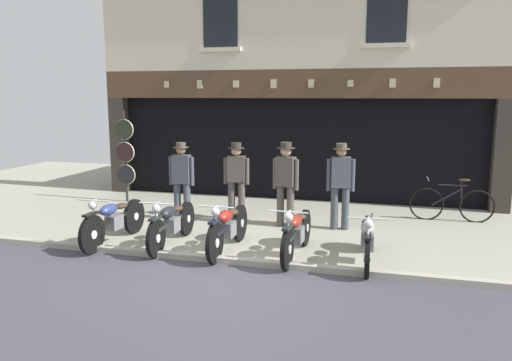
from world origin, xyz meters
name	(u,v)px	position (x,y,z in m)	size (l,w,h in m)	color
ground	(206,290)	(0.00, -0.98, -0.04)	(22.22, 22.00, 0.18)	gray
shop_facade	(305,131)	(0.00, 7.04, 1.64)	(10.52, 4.42, 5.88)	black
motorcycle_left	(114,220)	(-2.39, 0.60, 0.43)	(0.62, 2.04, 0.93)	black
motorcycle_center_left	(172,223)	(-1.30, 0.73, 0.43)	(0.62, 2.04, 0.93)	black
motorcycle_center	(228,227)	(-0.22, 0.67, 0.44)	(0.62, 2.00, 0.94)	black
motorcycle_center_right	(297,232)	(0.98, 0.69, 0.43)	(0.62, 2.00, 0.93)	black
motorcycle_right	(367,238)	(2.14, 0.69, 0.41)	(0.62, 1.98, 0.90)	black
salesman_left	(182,177)	(-1.89, 2.54, 0.93)	(0.56, 0.33, 1.69)	#3D424C
shopkeeper_center	(236,177)	(-0.77, 2.89, 0.94)	(0.56, 0.36, 1.68)	#47423D
salesman_right	(286,180)	(0.39, 2.56, 0.98)	(0.55, 0.37, 1.75)	#47423D
assistant_far_right	(341,182)	(1.49, 2.66, 0.97)	(0.55, 0.34, 1.74)	#3D424C
tyre_sign_pole	(125,153)	(-4.02, 3.92, 1.25)	(0.51, 0.06, 2.29)	#232328
advert_board_near	(387,133)	(2.29, 5.40, 1.77)	(0.68, 0.03, 0.92)	silver
advert_board_far	(428,131)	(3.25, 5.40, 1.83)	(0.81, 0.03, 1.11)	silver
leaning_bicycle	(452,204)	(3.74, 3.98, 0.38)	(1.74, 0.50, 0.95)	black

